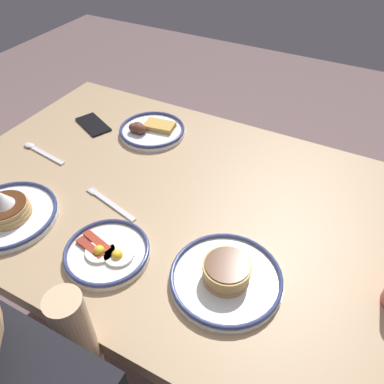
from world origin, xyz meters
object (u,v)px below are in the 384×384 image
(plate_center_pancakes, at_px, (7,213))
(fork_near, at_px, (110,203))
(plate_near_main, at_px, (151,130))
(plate_far_companion, at_px, (226,277))
(plate_far_side, at_px, (107,252))
(cell_phone, at_px, (93,125))
(tea_spoon, at_px, (38,150))

(plate_center_pancakes, relative_size, fork_near, 1.33)
(plate_near_main, relative_size, plate_far_companion, 0.87)
(plate_far_side, xyz_separation_m, cell_phone, (0.41, -0.45, -0.01))
(plate_center_pancakes, height_order, cell_phone, plate_center_pancakes)
(plate_far_companion, bearing_deg, plate_center_pancakes, 8.36)
(plate_far_companion, xyz_separation_m, cell_phone, (0.69, -0.39, -0.02))
(cell_phone, xyz_separation_m, tea_spoon, (0.06, 0.21, 0.00))
(plate_near_main, xyz_separation_m, plate_center_pancakes, (0.12, 0.53, 0.01))
(plate_center_pancakes, xyz_separation_m, cell_phone, (0.09, -0.47, -0.02))
(plate_center_pancakes, distance_m, fork_near, 0.27)
(plate_far_side, relative_size, tea_spoon, 1.13)
(cell_phone, xyz_separation_m, fork_near, (-0.30, 0.30, -0.00))
(plate_center_pancakes, xyz_separation_m, plate_far_side, (-0.31, -0.02, -0.01))
(plate_far_companion, relative_size, plate_far_side, 1.24)
(plate_near_main, height_order, plate_far_side, plate_near_main)
(fork_near, relative_size, tea_spoon, 1.04)
(plate_near_main, xyz_separation_m, cell_phone, (0.21, 0.05, -0.01))
(plate_far_companion, height_order, plate_far_side, plate_far_companion)
(tea_spoon, bearing_deg, cell_phone, -105.58)
(plate_center_pancakes, relative_size, cell_phone, 1.81)
(plate_center_pancakes, height_order, tea_spoon, plate_center_pancakes)
(plate_near_main, distance_m, tea_spoon, 0.38)
(tea_spoon, bearing_deg, fork_near, 165.64)
(fork_near, bearing_deg, plate_far_side, 124.87)
(plate_far_side, relative_size, cell_phone, 1.46)
(plate_center_pancakes, relative_size, plate_far_side, 1.24)
(fork_near, height_order, tea_spoon, tea_spoon)
(plate_far_side, xyz_separation_m, tea_spoon, (0.46, -0.24, -0.01))
(plate_far_companion, relative_size, fork_near, 1.34)
(plate_center_pancakes, xyz_separation_m, plate_far_companion, (-0.60, -0.09, -0.00))
(plate_center_pancakes, distance_m, tea_spoon, 0.31)
(plate_near_main, xyz_separation_m, plate_far_side, (-0.19, 0.50, -0.00))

